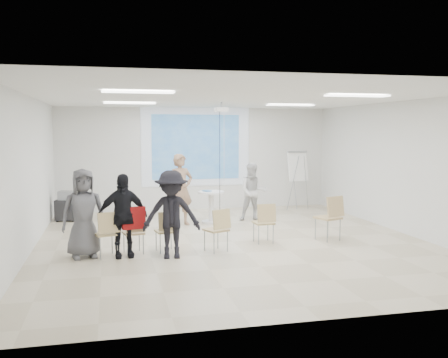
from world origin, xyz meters
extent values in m
cube|color=beige|center=(0.00, 0.00, -0.05)|extent=(8.00, 9.00, 0.10)
cube|color=white|center=(0.00, 0.00, 3.05)|extent=(8.00, 9.00, 0.10)
cube|color=silver|center=(0.00, 4.55, 1.50)|extent=(8.00, 0.10, 3.00)
cube|color=silver|center=(-4.05, 0.00, 1.50)|extent=(0.10, 9.00, 3.00)
cube|color=silver|center=(4.05, 0.00, 1.50)|extent=(0.10, 9.00, 3.00)
cube|color=silver|center=(0.00, 4.49, 1.85)|extent=(3.20, 0.01, 2.30)
cube|color=#2E679D|center=(0.00, 4.47, 1.85)|extent=(2.60, 0.01, 1.90)
cylinder|color=silver|center=(-0.01, 2.18, 0.03)|extent=(0.65, 0.65, 0.06)
cylinder|color=white|center=(-0.01, 2.18, 0.39)|extent=(0.18, 0.18, 0.73)
cylinder|color=white|center=(-0.01, 2.18, 0.78)|extent=(0.89, 0.89, 0.04)
cube|color=white|center=(0.05, 2.18, 0.81)|extent=(0.27, 0.26, 0.01)
cube|color=#4082C2|center=(-0.12, 2.21, 0.82)|extent=(0.24, 0.27, 0.02)
imported|color=tan|center=(-0.79, 2.07, 1.00)|extent=(0.86, 0.74, 2.00)
imported|color=silver|center=(1.11, 2.28, 0.83)|extent=(0.91, 0.78, 1.66)
cube|color=white|center=(-0.61, 2.32, 1.32)|extent=(0.08, 0.12, 0.04)
cube|color=silver|center=(0.93, 2.53, 1.12)|extent=(0.07, 0.14, 0.04)
cube|color=tan|center=(-2.59, -0.68, 0.43)|extent=(0.50, 0.50, 0.04)
cube|color=tan|center=(-2.53, -0.86, 0.66)|extent=(0.40, 0.19, 0.38)
cylinder|color=gray|center=(-2.69, -0.88, 0.21)|extent=(0.03, 0.03, 0.42)
cylinder|color=gray|center=(-2.38, -0.79, 0.21)|extent=(0.03, 0.03, 0.42)
cylinder|color=gray|center=(-2.79, -0.57, 0.21)|extent=(0.03, 0.03, 0.42)
cylinder|color=gray|center=(-2.48, -0.48, 0.21)|extent=(0.03, 0.03, 0.42)
cube|color=tan|center=(-2.08, -0.57, 0.40)|extent=(0.44, 0.44, 0.04)
cube|color=tan|center=(-2.05, -0.74, 0.62)|extent=(0.38, 0.15, 0.35)
cylinder|color=gray|center=(-2.20, -0.74, 0.19)|extent=(0.02, 0.02, 0.39)
cylinder|color=#919398|center=(-1.90, -0.69, 0.19)|extent=(0.02, 0.02, 0.39)
cylinder|color=gray|center=(-2.26, -0.45, 0.19)|extent=(0.02, 0.02, 0.39)
cylinder|color=gray|center=(-1.96, -0.39, 0.19)|extent=(0.02, 0.02, 0.39)
cube|color=tan|center=(-1.47, -0.56, 0.40)|extent=(0.43, 0.43, 0.04)
cube|color=tan|center=(-1.44, -0.73, 0.62)|extent=(0.38, 0.14, 0.36)
cylinder|color=gray|center=(-1.59, -0.73, 0.20)|extent=(0.02, 0.02, 0.39)
cylinder|color=#95979D|center=(-1.29, -0.68, 0.20)|extent=(0.02, 0.02, 0.39)
cylinder|color=gray|center=(-1.64, -0.43, 0.20)|extent=(0.02, 0.02, 0.39)
cylinder|color=gray|center=(-1.34, -0.38, 0.20)|extent=(0.02, 0.02, 0.39)
cube|color=tan|center=(-0.52, -0.75, 0.42)|extent=(0.52, 0.52, 0.04)
cube|color=#D0B778|center=(-0.44, -0.92, 0.65)|extent=(0.39, 0.23, 0.37)
cylinder|color=gray|center=(-0.60, -0.96, 0.21)|extent=(0.03, 0.03, 0.41)
cylinder|color=gray|center=(-0.31, -0.83, 0.21)|extent=(0.03, 0.03, 0.41)
cylinder|color=gray|center=(-0.73, -0.67, 0.21)|extent=(0.03, 0.03, 0.41)
cylinder|color=gray|center=(-0.43, -0.54, 0.21)|extent=(0.03, 0.03, 0.41)
cube|color=tan|center=(0.60, -0.24, 0.42)|extent=(0.41, 0.41, 0.04)
cube|color=tan|center=(0.61, -0.43, 0.65)|extent=(0.39, 0.10, 0.37)
cylinder|color=gray|center=(0.45, -0.41, 0.21)|extent=(0.02, 0.02, 0.41)
cylinder|color=gray|center=(0.77, -0.39, 0.21)|extent=(0.02, 0.02, 0.41)
cylinder|color=gray|center=(0.44, -0.09, 0.21)|extent=(0.02, 0.02, 0.41)
cylinder|color=gray|center=(0.75, -0.07, 0.21)|extent=(0.02, 0.02, 0.41)
cube|color=tan|center=(2.01, -0.31, 0.48)|extent=(0.57, 0.57, 0.04)
cube|color=tan|center=(2.09, -0.51, 0.75)|extent=(0.45, 0.24, 0.43)
cylinder|color=gray|center=(1.90, -0.54, 0.24)|extent=(0.03, 0.03, 0.47)
cylinder|color=gray|center=(2.25, -0.42, 0.24)|extent=(0.03, 0.03, 0.47)
cylinder|color=#96999F|center=(1.78, -0.20, 0.24)|extent=(0.03, 0.03, 0.47)
cylinder|color=gray|center=(2.13, -0.08, 0.24)|extent=(0.03, 0.03, 0.47)
cube|color=maroon|center=(-2.08, -0.79, 0.72)|extent=(0.44, 0.18, 0.41)
imported|color=black|center=(-1.47, -0.54, 0.43)|extent=(0.33, 0.26, 0.02)
imported|color=black|center=(-2.28, -0.79, 0.89)|extent=(1.09, 0.72, 1.78)
imported|color=black|center=(-1.41, -1.06, 0.91)|extent=(1.25, 0.78, 1.83)
imported|color=#5C5B61|center=(-2.98, -0.66, 0.92)|extent=(1.00, 0.76, 1.84)
cylinder|color=#96999E|center=(2.67, 3.50, 0.81)|extent=(0.33, 0.14, 1.60)
cylinder|color=#96999E|center=(3.11, 3.58, 0.81)|extent=(0.27, 0.25, 1.60)
cylinder|color=#94969C|center=(2.83, 3.82, 0.81)|extent=(0.09, 0.36, 1.59)
cube|color=white|center=(2.87, 3.65, 1.31)|extent=(0.66, 0.30, 0.89)
cube|color=#95989E|center=(2.86, 3.68, 1.71)|extent=(0.65, 0.18, 0.06)
cube|color=black|center=(-3.60, 3.35, 0.29)|extent=(0.60, 0.52, 0.52)
cube|color=gray|center=(-3.60, 3.35, 0.66)|extent=(0.42, 0.39, 0.23)
cylinder|color=black|center=(-3.84, 3.24, 0.03)|extent=(0.07, 0.07, 0.06)
cylinder|color=black|center=(-3.44, 3.15, 0.03)|extent=(0.07, 0.07, 0.06)
cylinder|color=black|center=(-3.77, 3.55, 0.03)|extent=(0.07, 0.07, 0.06)
cylinder|color=black|center=(-3.36, 3.45, 0.03)|extent=(0.07, 0.07, 0.06)
cube|color=white|center=(0.10, 1.50, 2.82)|extent=(0.30, 0.25, 0.10)
cylinder|color=gray|center=(0.10, 1.50, 2.93)|extent=(0.04, 0.04, 0.14)
cylinder|color=black|center=(0.04, 1.42, 1.39)|extent=(0.01, 0.01, 2.77)
cylinder|color=white|center=(0.14, 1.40, 1.39)|extent=(0.01, 0.01, 2.77)
cube|color=white|center=(-2.00, 2.00, 2.97)|extent=(1.20, 0.30, 0.02)
cube|color=white|center=(2.00, 2.00, 2.97)|extent=(1.20, 0.30, 0.02)
cube|color=white|center=(-2.00, -1.50, 2.97)|extent=(1.20, 0.30, 0.02)
cube|color=white|center=(2.00, -1.50, 2.97)|extent=(1.20, 0.30, 0.02)
camera|label=1|loc=(-2.49, -10.02, 2.33)|focal=40.00mm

